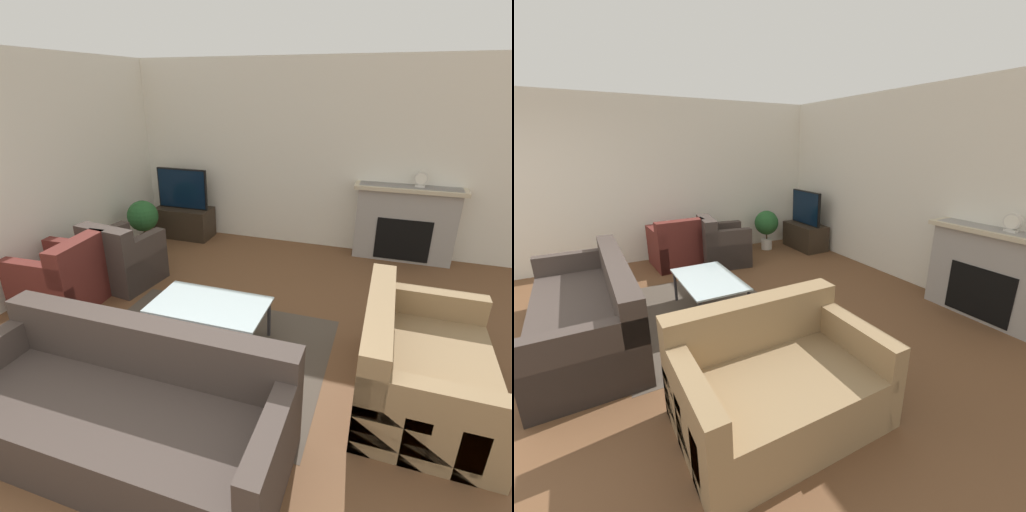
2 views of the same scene
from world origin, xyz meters
TOP-DOWN VIEW (x-y plane):
  - wall_back at (0.00, 5.06)m, footprint 8.12×0.06m
  - wall_left at (-2.59, 2.52)m, footprint 0.06×8.03m
  - area_rug at (-0.14, 1.97)m, footprint 2.29×1.85m
  - fireplace at (1.59, 4.88)m, footprint 1.45×0.36m
  - tv_stand at (-1.80, 4.71)m, footprint 0.90×0.48m
  - tv at (-1.80, 4.71)m, footprint 0.84×0.06m
  - couch_sectional at (-0.18, 0.84)m, footprint 2.29×0.93m
  - couch_loveseat at (1.73, 1.97)m, footprint 0.99×1.43m
  - armchair_by_window at (-2.00, 2.25)m, footprint 0.83×0.81m
  - armchair_accent at (-1.70, 2.93)m, footprint 0.83×0.85m
  - coffee_table at (-0.14, 2.13)m, footprint 1.09×0.65m
  - potted_plant at (-2.11, 4.01)m, footprint 0.46×0.46m
  - mantel_clock at (1.71, 4.88)m, footprint 0.17×0.07m

SIDE VIEW (x-z plane):
  - area_rug at x=-0.14m, z-range 0.00..0.00m
  - tv_stand at x=-1.80m, z-range 0.00..0.48m
  - couch_sectional at x=-0.18m, z-range -0.12..0.70m
  - couch_loveseat at x=1.73m, z-range -0.12..0.70m
  - armchair_by_window at x=-2.00m, z-range -0.11..0.71m
  - armchair_accent at x=-1.70m, z-range -0.11..0.71m
  - coffee_table at x=-0.14m, z-range 0.18..0.60m
  - potted_plant at x=-2.11m, z-range 0.11..0.86m
  - fireplace at x=1.59m, z-range 0.03..1.09m
  - tv at x=-1.80m, z-range 0.48..1.12m
  - mantel_clock at x=1.71m, z-range 1.07..1.27m
  - wall_back at x=0.00m, z-range 0.00..2.70m
  - wall_left at x=-2.59m, z-range 0.00..2.70m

